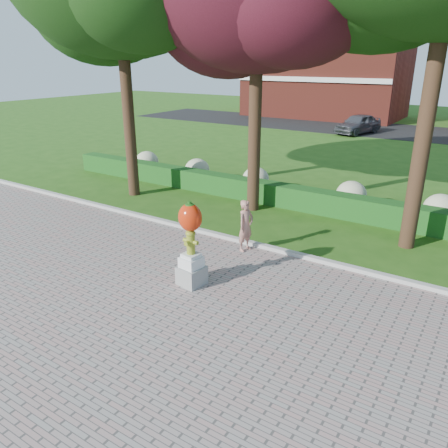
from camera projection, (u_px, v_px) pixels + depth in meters
ground at (202, 292)px, 10.42m from camera, size 100.00×100.00×0.00m
walkway at (63, 392)px, 7.27m from camera, size 40.00×14.00×0.04m
curb at (262, 246)px, 12.75m from camera, size 40.00×0.18×0.15m
lawn_hedge at (315, 201)px, 15.77m from camera, size 24.00×0.70×0.80m
hydrangea_row at (340, 193)px, 16.21m from camera, size 20.10×1.10×0.99m
street at (422, 133)px, 32.38m from camera, size 50.00×8.00×0.02m
building_left at (326, 78)px, 40.92m from camera, size 14.00×8.00×7.00m
hydrant_sculpture at (191, 242)px, 10.32m from camera, size 0.65×0.65×2.12m
woman at (246, 226)px, 12.35m from camera, size 0.44×0.60×1.50m
parked_car at (358, 124)px, 31.90m from camera, size 2.77×4.46×1.42m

